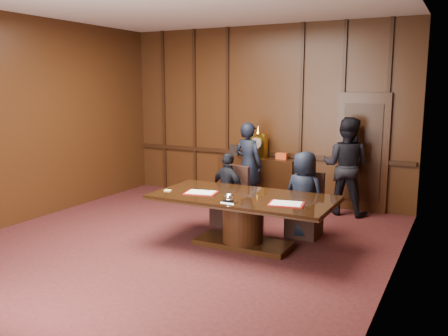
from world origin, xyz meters
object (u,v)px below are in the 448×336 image
at_px(witness_right, 346,166).
at_px(conference_table, 243,212).
at_px(signatory_left, 228,190).
at_px(witness_left, 248,165).
at_px(signatory_right, 304,195).
at_px(sideboard, 258,178).

bearing_deg(witness_right, conference_table, 73.48).
height_order(conference_table, witness_right, witness_right).
relative_size(signatory_left, witness_left, 0.76).
xyz_separation_m(signatory_left, signatory_right, (1.30, 0.00, 0.06)).
distance_m(conference_table, signatory_right, 1.04).
relative_size(signatory_right, witness_left, 0.82).
bearing_deg(conference_table, sideboard, 108.94).
bearing_deg(witness_right, signatory_right, 85.03).
relative_size(sideboard, signatory_left, 1.29).
xyz_separation_m(sideboard, witness_right, (1.80, -0.16, 0.40)).
relative_size(sideboard, witness_left, 0.98).
bearing_deg(signatory_right, signatory_left, 11.25).
relative_size(signatory_left, signatory_right, 0.92).
distance_m(conference_table, witness_left, 2.35).
relative_size(sideboard, conference_table, 0.61).
bearing_deg(witness_left, conference_table, 125.66).
distance_m(signatory_right, witness_right, 1.69).
bearing_deg(sideboard, witness_right, -5.08).
xyz_separation_m(conference_table, signatory_right, (0.65, 0.80, 0.16)).
distance_m(signatory_right, witness_left, 2.06).
bearing_deg(signatory_left, witness_right, -113.63).
bearing_deg(conference_table, witness_right, 69.92).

